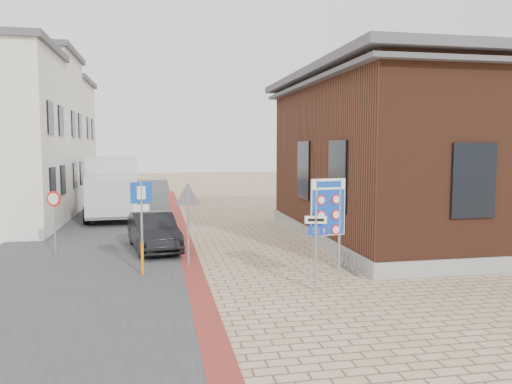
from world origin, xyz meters
name	(u,v)px	position (x,y,z in m)	size (l,w,h in m)	color
ground	(281,297)	(0.00, 0.00, 0.00)	(120.00, 120.00, 0.00)	tan
road_strip	(110,218)	(-5.50, 15.00, 0.01)	(7.00, 60.00, 0.02)	#38383A
curb_strip	(182,232)	(-2.00, 10.00, 0.01)	(0.60, 40.00, 0.02)	maroon
brick_building	(449,154)	(8.99, 7.00, 3.49)	(13.00, 13.00, 6.80)	gray
townhouse_mid	(10,132)	(-10.99, 18.00, 4.57)	(7.40, 6.40, 9.10)	white
townhouse_far	(36,141)	(-10.99, 24.00, 4.17)	(7.40, 6.40, 8.30)	white
bike_rack	(347,262)	(2.65, 2.20, 0.26)	(0.08, 1.80, 0.60)	slate
sedan	(154,231)	(-3.20, 6.48, 0.68)	(1.43, 4.11, 1.35)	black
box_truck	(113,187)	(-5.33, 15.14, 1.67)	(2.91, 6.31, 3.24)	slate
border_sign	(328,209)	(1.40, 0.50, 2.13)	(1.00, 0.23, 2.95)	gray
essen_sign	(316,239)	(1.00, 0.30, 1.38)	(0.56, 0.18, 2.12)	gray
parking_sign	(141,209)	(-3.50, 2.95, 1.96)	(0.62, 0.17, 2.84)	gray
yield_sign	(188,204)	(-2.11, 3.50, 2.00)	(0.91, 0.28, 2.61)	gray
speed_sign	(55,213)	(-6.50, 5.96, 1.52)	(0.50, 0.25, 2.28)	gray
bollard	(142,259)	(-3.50, 2.80, 0.49)	(0.09, 0.09, 0.97)	orange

